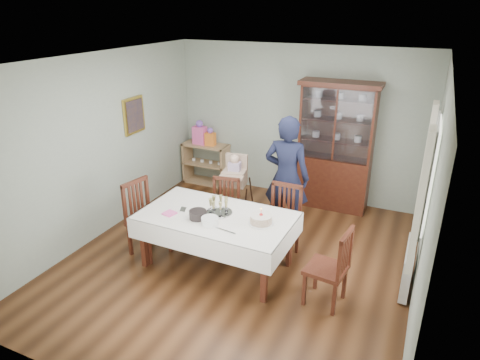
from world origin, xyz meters
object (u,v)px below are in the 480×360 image
Objects in this scene: woman at (287,177)px; high_chair at (235,193)px; chair_far_right at (281,236)px; chair_end_right at (327,281)px; dining_table at (217,240)px; gift_bag_orange at (210,137)px; china_cabinet at (336,145)px; birthday_cake at (261,220)px; chair_far_left at (224,224)px; sideboard at (206,164)px; gift_bag_pink at (200,133)px; champagne_tray at (219,209)px; chair_end_left at (149,233)px.

woman is 1.71× the size of high_chair.
chair_far_right is 1.12m from chair_end_right.
chair_end_right reaches higher than dining_table.
woman is 5.40× the size of gift_bag_orange.
dining_table is 5.85× the size of gift_bag_orange.
china_cabinet reaches higher than gift_bag_orange.
dining_table is at bearing -84.27° from high_chair.
high_chair is at bearing -141.89° from china_cabinet.
gift_bag_orange is at bearing 129.39° from birthday_cake.
high_chair reaches higher than chair_far_left.
gift_bag_orange is (0.12, -0.02, 0.55)m from sideboard.
dining_table is 3.05m from gift_bag_pink.
chair_far_right reaches higher than chair_end_right.
chair_far_left is 1.91m from chair_end_right.
china_cabinet is 2.09m from chair_far_right.
high_chair is 2.35× the size of gift_bag_pink.
champagne_tray is at bearing 176.21° from birthday_cake.
chair_far_right is 1.86m from chair_end_left.
gift_bag_pink reaches higher than chair_end_left.
woman is 2.53m from gift_bag_pink.
chair_end_right is at bearing -11.41° from birthday_cake.
champagne_tray is at bearing -111.60° from china_cabinet.
champagne_tray is 2.94m from gift_bag_pink.
sideboard is 2.55× the size of champagne_tray.
china_cabinet is 1.87m from high_chair.
chair_end_left is (-1.73, -0.70, 0.01)m from chair_far_right.
birthday_cake is (-0.92, 0.19, 0.52)m from chair_end_right.
woman is at bearing -30.34° from gift_bag_pink.
birthday_cake is at bearing 91.87° from woman.
chair_far_left is at bearing -52.54° from gift_bag_pink.
china_cabinet reaches higher than chair_end_right.
birthday_cake is at bearing -73.99° from chair_end_left.
high_chair is at bearing -44.04° from sideboard.
chair_far_left is at bearing -122.24° from china_cabinet.
chair_end_left is (-2.00, -2.61, -0.80)m from china_cabinet.
champagne_tray is (0.41, -1.36, 0.40)m from high_chair.
sideboard is at bearing 22.09° from chair_end_left.
sideboard is 2.81× the size of birthday_cake.
birthday_cake reaches higher than champagne_tray.
chair_far_left is 0.83m from high_chair.
chair_far_right is at bearing -39.22° from gift_bag_pink.
chair_far_left is at bearing 108.58° from dining_table.
woman reaches higher than champagne_tray.
champagne_tray is (-0.54, -1.15, -0.11)m from woman.
gift_bag_orange is (-2.11, 1.91, 0.65)m from chair_far_right.
dining_table is 2.92m from gift_bag_orange.
china_cabinet is 1.16× the size of woman.
gift_bag_orange is at bearing 0.00° from gift_bag_pink.
chair_end_left is 0.98× the size of high_chair.
chair_end_right is 2.50m from high_chair.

